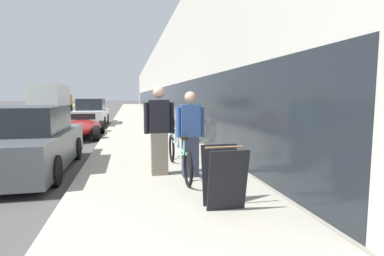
% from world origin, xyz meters
% --- Properties ---
extents(sidewalk_slab, '(3.42, 70.00, 0.11)m').
position_xyz_m(sidewalk_slab, '(5.31, 21.00, 0.06)').
color(sidewalk_slab, '#A39E8E').
rests_on(sidewalk_slab, ground).
extents(storefront_facade, '(10.01, 70.00, 6.06)m').
position_xyz_m(storefront_facade, '(12.05, 29.00, 3.02)').
color(storefront_facade, '#BCB7AD').
rests_on(storefront_facade, ground).
extents(lawn_strip, '(4.66, 70.00, 0.03)m').
position_xyz_m(lawn_strip, '(-6.33, 25.00, 0.01)').
color(lawn_strip, '#5B9347').
rests_on(lawn_strip, ground).
extents(tandem_bicycle, '(0.52, 2.74, 0.86)m').
position_xyz_m(tandem_bicycle, '(5.67, 1.07, 0.48)').
color(tandem_bicycle, black).
rests_on(tandem_bicycle, sidewalk_slab).
extents(person_rider, '(0.58, 0.23, 1.70)m').
position_xyz_m(person_rider, '(5.85, 0.72, 0.97)').
color(person_rider, '#33384C').
rests_on(person_rider, sidewalk_slab).
extents(person_bystander, '(0.61, 0.24, 1.80)m').
position_xyz_m(person_bystander, '(5.26, 1.00, 1.02)').
color(person_bystander, '#756B5B').
rests_on(person_bystander, sidewalk_slab).
extents(bike_rack_hoop, '(0.05, 0.60, 0.84)m').
position_xyz_m(bike_rack_hoop, '(6.22, 4.75, 0.63)').
color(bike_rack_hoop, gray).
rests_on(bike_rack_hoop, sidewalk_slab).
extents(cruiser_bike_nearest, '(0.52, 1.81, 0.93)m').
position_xyz_m(cruiser_bike_nearest, '(6.59, 5.55, 0.50)').
color(cruiser_bike_nearest, black).
rests_on(cruiser_bike_nearest, sidewalk_slab).
extents(cruiser_bike_middle, '(0.52, 1.79, 0.89)m').
position_xyz_m(cruiser_bike_middle, '(6.51, 8.08, 0.49)').
color(cruiser_bike_middle, black).
rests_on(cruiser_bike_middle, sidewalk_slab).
extents(sandwich_board_sign, '(0.56, 0.56, 0.90)m').
position_xyz_m(sandwich_board_sign, '(5.98, -1.03, 0.56)').
color(sandwich_board_sign, black).
rests_on(sandwich_board_sign, sidewalk_slab).
extents(parked_sedan_curbside, '(1.84, 4.16, 1.49)m').
position_xyz_m(parked_sedan_curbside, '(2.42, 2.20, 0.68)').
color(parked_sedan_curbside, '#4C5156').
rests_on(parked_sedan_curbside, ground).
extents(vintage_roadster_curbside, '(1.81, 3.98, 0.96)m').
position_xyz_m(vintage_roadster_curbside, '(2.64, 7.99, 0.42)').
color(vintage_roadster_curbside, maroon).
rests_on(vintage_roadster_curbside, ground).
extents(parked_sedan_far, '(1.73, 4.31, 1.56)m').
position_xyz_m(parked_sedan_far, '(2.53, 13.23, 0.70)').
color(parked_sedan_far, white).
rests_on(parked_sedan_far, ground).
extents(moving_truck, '(2.48, 7.34, 2.76)m').
position_xyz_m(moving_truck, '(-2.27, 24.78, 1.40)').
color(moving_truck, orange).
rests_on(moving_truck, ground).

